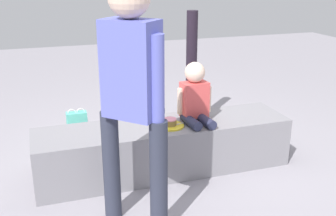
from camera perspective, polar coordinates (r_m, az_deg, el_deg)
ground_plane at (r=3.38m, az=-0.50°, el=-8.66°), size 12.00×12.00×0.00m
concrete_ledge at (r=3.29m, az=-0.51°, el=-5.56°), size 2.04×0.49×0.40m
child_seated at (r=3.20m, az=3.85°, el=1.65°), size 0.28×0.32×0.48m
adult_standing at (r=2.35m, az=-5.14°, el=3.18°), size 0.36×0.36×1.55m
cake_plate at (r=3.16m, az=0.30°, el=-2.25°), size 0.22×0.22×0.07m
gift_bag at (r=3.91m, az=-12.64°, el=-2.66°), size 0.19×0.09×0.34m
railing_post at (r=4.12m, az=3.27°, el=3.30°), size 0.36×0.36×1.19m
water_bottle_near_gift at (r=4.21m, az=-11.69°, el=-1.97°), size 0.07×0.07×0.19m
water_bottle_far_side at (r=3.78m, az=1.78°, el=-4.13°), size 0.07×0.07×0.19m
cake_box_white at (r=3.60m, az=-13.95°, el=-6.30°), size 0.32×0.29×0.13m
handbag_black_leather at (r=4.25m, az=-2.56°, el=-1.15°), size 0.30×0.10×0.30m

